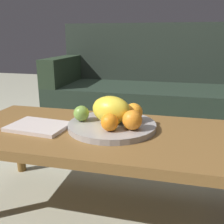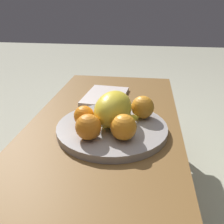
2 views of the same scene
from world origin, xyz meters
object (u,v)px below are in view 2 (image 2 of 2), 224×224
orange_left (143,107)px  orange_back (84,116)px  melon_large_front (113,109)px  orange_front (88,127)px  apple_front (116,101)px  banana_bunch (120,119)px  magazine (105,96)px  fruit_bowl (112,128)px  orange_right (124,127)px  coffee_table (102,138)px

orange_left → orange_back: orange_left is taller
melon_large_front → orange_front: melon_large_front is taller
melon_large_front → orange_left: melon_large_front is taller
apple_front → melon_large_front: bearing=3.1°
orange_front → banana_bunch: (-0.10, 0.09, -0.01)m
melon_large_front → apple_front: bearing=-176.9°
orange_back → orange_front: bearing=21.8°
apple_front → magazine: size_ratio=0.28×
fruit_bowl → orange_right: (0.09, 0.05, 0.05)m
orange_back → banana_bunch: 0.12m
apple_front → banana_bunch: size_ratio=0.46×
melon_large_front → apple_front: 0.14m
fruit_bowl → magazine: bearing=-166.6°
orange_front → magazine: (-0.42, -0.01, -0.06)m
apple_front → magazine: 0.20m
coffee_table → orange_right: orange_right is taller
orange_front → orange_right: size_ratio=0.99×
coffee_table → apple_front: 0.16m
orange_back → magazine: orange_back is taller
fruit_bowl → orange_front: orange_front is taller
magazine → orange_front: bearing=7.5°
orange_right → orange_back: orange_right is taller
coffee_table → melon_large_front: size_ratio=7.34×
orange_left → apple_front: (-0.07, -0.11, -0.01)m
orange_right → melon_large_front: bearing=-153.8°
orange_right → fruit_bowl: bearing=-150.9°
melon_large_front → orange_front: bearing=-31.7°
melon_large_front → fruit_bowl: bearing=-36.8°
magazine → coffee_table: bearing=12.5°
apple_front → banana_bunch: apple_front is taller
apple_front → orange_front: bearing=-13.3°
orange_back → banana_bunch: (-0.01, 0.12, -0.01)m
orange_front → orange_back: orange_front is taller
magazine → apple_front: bearing=27.6°
fruit_bowl → orange_left: size_ratio=4.62×
melon_large_front → orange_right: size_ratio=2.13×
orange_left → apple_front: orange_left is taller
fruit_bowl → orange_back: bearing=-82.0°
orange_back → banana_bunch: orange_back is taller
melon_large_front → magazine: 0.33m
banana_bunch → orange_back: bearing=-83.4°
fruit_bowl → magazine: (-0.32, -0.08, -0.00)m
fruit_bowl → apple_front: apple_front is taller
coffee_table → orange_right: bearing=39.7°
melon_large_front → magazine: (-0.31, -0.08, -0.08)m
coffee_table → banana_bunch: (0.02, 0.07, 0.09)m
coffee_table → apple_front: (-0.12, 0.03, 0.10)m
melon_large_front → orange_right: melon_large_front is taller
orange_left → melon_large_front: bearing=-54.7°
apple_front → banana_bunch: 0.14m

